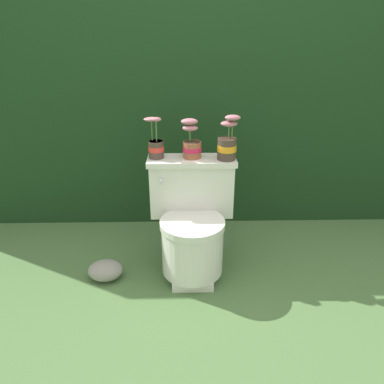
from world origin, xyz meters
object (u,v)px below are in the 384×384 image
at_px(garden_stone, 105,270).
at_px(potted_plant_midleft, 192,144).
at_px(toilet, 192,224).
at_px(potted_plant_left, 156,144).
at_px(potted_plant_middle, 227,144).

bearing_deg(garden_stone, potted_plant_midleft, 23.62).
bearing_deg(garden_stone, toilet, 9.06).
distance_m(potted_plant_left, garden_stone, 0.78).
bearing_deg(potted_plant_middle, toilet, -152.13).
bearing_deg(toilet, potted_plant_middle, 27.87).
xyz_separation_m(toilet, potted_plant_midleft, (0.00, 0.14, 0.43)).
distance_m(potted_plant_middle, garden_stone, 1.01).
height_order(toilet, potted_plant_middle, potted_plant_middle).
distance_m(potted_plant_left, potted_plant_middle, 0.40).
xyz_separation_m(potted_plant_middle, garden_stone, (-0.70, -0.18, -0.70)).
bearing_deg(potted_plant_left, toilet, -34.53).
distance_m(toilet, potted_plant_midleft, 0.45).
bearing_deg(potted_plant_middle, garden_stone, -165.25).
bearing_deg(potted_plant_left, potted_plant_middle, -4.88).
xyz_separation_m(potted_plant_midleft, potted_plant_middle, (0.20, -0.04, 0.01)).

